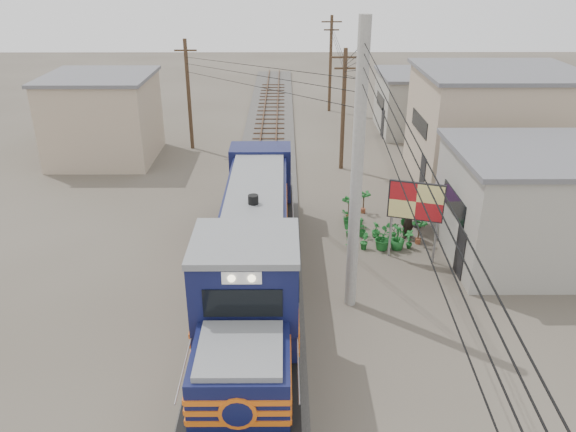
{
  "coord_description": "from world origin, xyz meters",
  "views": [
    {
      "loc": [
        1.13,
        -17.79,
        11.46
      ],
      "look_at": [
        1.25,
        2.35,
        2.2
      ],
      "focal_mm": 35.0,
      "sensor_mm": 36.0,
      "label": 1
    }
  ],
  "objects_px": {
    "billboard": "(416,203)",
    "locomotive": "(254,253)",
    "vendor": "(408,219)",
    "market_umbrella": "(421,189)"
  },
  "relations": [
    {
      "from": "market_umbrella",
      "to": "vendor",
      "type": "distance_m",
      "value": 1.64
    },
    {
      "from": "vendor",
      "to": "locomotive",
      "type": "bearing_deg",
      "value": -6.3
    },
    {
      "from": "billboard",
      "to": "market_umbrella",
      "type": "relative_size",
      "value": 1.37
    },
    {
      "from": "locomotive",
      "to": "vendor",
      "type": "height_order",
      "value": "locomotive"
    },
    {
      "from": "billboard",
      "to": "locomotive",
      "type": "bearing_deg",
      "value": -138.38
    },
    {
      "from": "locomotive",
      "to": "billboard",
      "type": "distance_m",
      "value": 6.99
    },
    {
      "from": "billboard",
      "to": "vendor",
      "type": "relative_size",
      "value": 1.83
    },
    {
      "from": "locomotive",
      "to": "market_umbrella",
      "type": "relative_size",
      "value": 6.71
    },
    {
      "from": "locomotive",
      "to": "market_umbrella",
      "type": "bearing_deg",
      "value": 38.65
    },
    {
      "from": "locomotive",
      "to": "vendor",
      "type": "bearing_deg",
      "value": 35.65
    }
  ]
}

